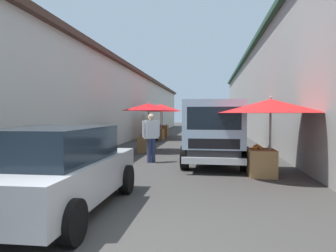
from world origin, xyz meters
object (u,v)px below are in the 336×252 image
Objects in this scene: fruit_stall_mid_lane at (269,114)px; vendor_in_shade at (151,134)px; fruit_stall_near_right at (161,111)px; plastic_stool at (210,138)px; delivery_truck at (215,134)px; hatchback_car at (56,169)px; fruit_stall_far_left at (230,115)px; vendor_by_crates at (231,126)px; fruit_stall_far_right at (162,113)px; parked_scooter at (156,134)px; fruit_stall_near_left at (148,113)px.

fruit_stall_mid_lane reaches higher than vendor_in_shade.
fruit_stall_near_right is 4.62m from plastic_stool.
hatchback_car is at bearing 151.45° from delivery_truck.
fruit_stall_mid_lane is 0.73× the size of hatchback_car.
fruit_stall_mid_lane is (-5.85, -0.68, 0.04)m from fruit_stall_far_left.
hatchback_car is 15.67m from vendor_by_crates.
fruit_stall_far_left reaches higher than vendor_in_shade.
parked_scooter is at bearing -176.64° from fruit_stall_far_right.
fruit_stall_near_right is 1.75× the size of vendor_by_crates.
delivery_truck is at bearing -164.48° from fruit_stall_far_right.
hatchback_car is 0.79× the size of delivery_truck.
vendor_in_shade is at bearing -5.98° from hatchback_car.
hatchback_car is at bearing -177.72° from fruit_stall_near_right.
fruit_stall_mid_lane is 6.60m from fruit_stall_near_left.
vendor_in_shade is 7.28m from plastic_stool.
vendor_by_crates is at bearing -31.98° from fruit_stall_near_left.
plastic_stool is at bearing -11.75° from hatchback_car.
fruit_stall_near_left reaches higher than delivery_truck.
hatchback_car is at bearing 165.54° from vendor_by_crates.
fruit_stall_near_right is 1.14× the size of fruit_stall_near_left.
delivery_truck is 7.59m from plastic_stool.
vendor_in_shade is (-3.08, -0.71, -0.73)m from fruit_stall_near_left.
hatchback_car is 2.31× the size of parked_scooter.
fruit_stall_near_left is at bearing 40.52° from fruit_stall_mid_lane.
fruit_stall_near_right reaches higher than fruit_stall_far_right.
fruit_stall_near_right reaches higher than hatchback_car.
fruit_stall_far_right is 4.42m from parked_scooter.
vendor_by_crates is (10.13, -1.17, -0.14)m from delivery_truck.
hatchback_car is 2.33× the size of vendor_in_shade.
fruit_stall_near_left reaches higher than plastic_stool.
fruit_stall_far_right reaches higher than delivery_truck.
delivery_truck reaches higher than plastic_stool.
fruit_stall_far_right is at bearing 32.49° from plastic_stool.
vendor_in_shade is (-9.53, 3.32, 0.07)m from vendor_by_crates.
delivery_truck is (5.04, -2.74, 0.30)m from hatchback_car.
fruit_stall_near_right is at bearing 6.98° from vendor_in_shade.
vendor_by_crates is 3.62× the size of plastic_stool.
vendor_by_crates is 4.75m from parked_scooter.
vendor_by_crates is at bearing -4.23° from fruit_stall_far_left.
delivery_truck is at bearing -105.55° from vendor_in_shade.
fruit_stall_far_left is at bearing 6.59° from fruit_stall_mid_lane.
delivery_truck is (-13.06, -3.63, -0.71)m from fruit_stall_far_right.
parked_scooter is at bearing 5.74° from fruit_stall_near_left.
plastic_stool is at bearing -147.51° from fruit_stall_far_right.
fruit_stall_near_right reaches higher than fruit_stall_far_left.
fruit_stall_near_right is at bearing 17.80° from delivery_truck.
hatchback_car reaches higher than plastic_stool.
fruit_stall_far_left is at bearing -20.11° from hatchback_car.
vendor_by_crates is at bearing 1.30° from fruit_stall_mid_lane.
parked_scooter is at bearing 179.36° from fruit_stall_near_right.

